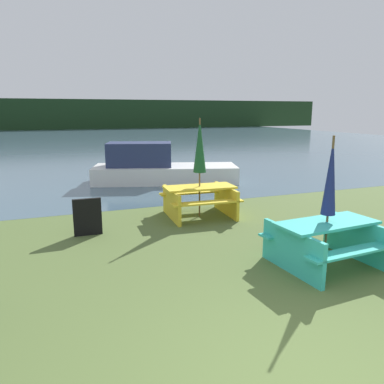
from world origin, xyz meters
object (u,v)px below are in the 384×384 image
umbrella_navy (331,177)px  signboard (88,217)px  picnic_table_teal (326,239)px  picnic_table_yellow (200,198)px  boat (158,168)px  umbrella_darkgreen (200,146)px

umbrella_navy → signboard: 4.61m
umbrella_navy → signboard: bearing=139.8°
umbrella_navy → signboard: umbrella_navy is taller
picnic_table_teal → picnic_table_yellow: (-0.82, 3.37, 0.00)m
umbrella_navy → picnic_table_teal: bearing=0.0°
boat → signboard: bearing=-102.7°
picnic_table_yellow → signboard: 2.65m
picnic_table_yellow → picnic_table_teal: bearing=-76.3°
signboard → picnic_table_yellow: bearing=10.6°
umbrella_navy → boat: size_ratio=0.40×
umbrella_navy → umbrella_darkgreen: bearing=103.7°
picnic_table_teal → signboard: size_ratio=2.31×
umbrella_darkgreen → boat: 4.70m
signboard → picnic_table_teal: bearing=-40.2°
boat → umbrella_navy: bearing=-69.0°
picnic_table_yellow → umbrella_navy: 3.62m
picnic_table_yellow → boat: boat is taller
boat → picnic_table_teal: bearing=-69.0°
picnic_table_teal → umbrella_darkgreen: size_ratio=0.76×
picnic_table_teal → picnic_table_yellow: 3.47m
picnic_table_teal → signboard: (-3.42, 2.89, -0.06)m
picnic_table_teal → picnic_table_yellow: size_ratio=1.01×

